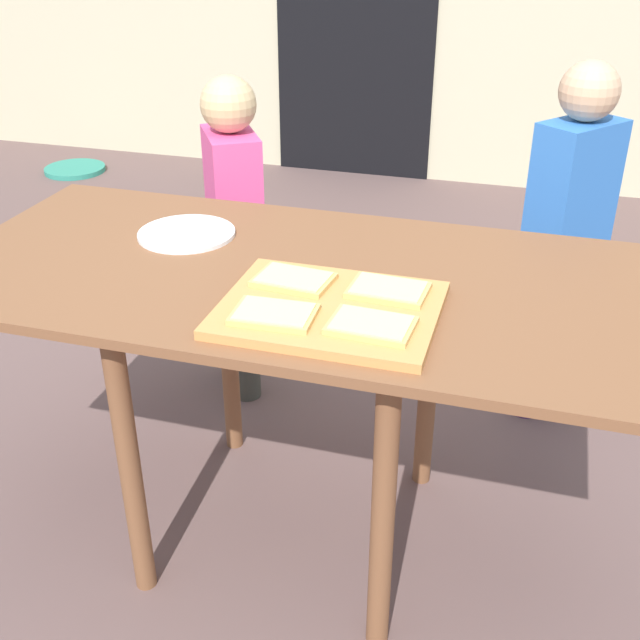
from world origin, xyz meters
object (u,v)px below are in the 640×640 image
object	(u,v)px
pizza_slice_near_right	(371,325)
plate_white_left	(187,234)
dining_table	(291,307)
pizza_slice_near_left	(274,314)
pizza_slice_far_right	(388,290)
pizza_slice_far_left	(294,279)
child_left	(235,224)
child_right	(567,227)
cutting_board	(329,310)
garden_hose_coil	(75,169)

from	to	relation	value
pizza_slice_near_right	plate_white_left	world-z (taller)	pizza_slice_near_right
dining_table	pizza_slice_near_left	xyz separation A→B (m)	(0.05, -0.24, 0.12)
pizza_slice_near_right	dining_table	bearing A→B (deg)	135.24
pizza_slice_near_right	pizza_slice_far_right	world-z (taller)	same
dining_table	pizza_slice_far_right	bearing A→B (deg)	-19.15
pizza_slice_far_left	child_left	xyz separation A→B (m)	(-0.42, 0.69, -0.19)
dining_table	pizza_slice_far_left	bearing A→B (deg)	-66.78
child_right	pizza_slice_near_left	bearing A→B (deg)	-118.20
pizza_slice_near_right	child_right	world-z (taller)	child_right
pizza_slice_far_right	plate_white_left	size ratio (longest dim) A/B	0.69
child_left	plate_white_left	bearing A→B (deg)	-80.80
pizza_slice_near_right	child_right	distance (m)	1.07
cutting_board	garden_hose_coil	distance (m)	3.61
dining_table	child_right	bearing A→B (deg)	52.31
pizza_slice_near_left	child_left	size ratio (longest dim) A/B	0.16
cutting_board	child_left	xyz separation A→B (m)	(-0.52, 0.77, -0.17)
dining_table	pizza_slice_near_left	size ratio (longest dim) A/B	9.72
pizza_slice_near_left	child_left	world-z (taller)	child_left
cutting_board	pizza_slice_near_left	xyz separation A→B (m)	(-0.09, -0.08, 0.02)
garden_hose_coil	pizza_slice_near_right	bearing A→B (deg)	-48.16
cutting_board	child_left	bearing A→B (deg)	123.86
cutting_board	garden_hose_coil	world-z (taller)	cutting_board
cutting_board	pizza_slice_near_right	xyz separation A→B (m)	(0.10, -0.07, 0.02)
pizza_slice_near_right	pizza_slice_far_right	distance (m)	0.15
cutting_board	child_right	distance (m)	1.04
child_right	garden_hose_coil	world-z (taller)	child_right
plate_white_left	child_left	size ratio (longest dim) A/B	0.23
dining_table	pizza_slice_far_right	world-z (taller)	pizza_slice_far_right
dining_table	garden_hose_coil	world-z (taller)	dining_table
pizza_slice_near_right	pizza_slice_far_right	xyz separation A→B (m)	(-0.00, 0.15, 0.00)
dining_table	cutting_board	bearing A→B (deg)	-50.63
cutting_board	garden_hose_coil	xyz separation A→B (m)	(-2.34, 2.65, -0.74)
pizza_slice_near_right	child_right	size ratio (longest dim) A/B	0.15
pizza_slice_far_right	garden_hose_coil	bearing A→B (deg)	133.48
cutting_board	pizza_slice_near_right	world-z (taller)	pizza_slice_near_right
plate_white_left	child_right	size ratio (longest dim) A/B	0.22
pizza_slice_near_right	child_right	xyz separation A→B (m)	(0.35, 1.00, -0.15)
child_left	dining_table	bearing A→B (deg)	-57.81
pizza_slice_near_left	pizza_slice_far_right	world-z (taller)	same
pizza_slice_near_right	pizza_slice_far_right	size ratio (longest dim) A/B	1.00
cutting_board	pizza_slice_near_left	world-z (taller)	pizza_slice_near_left
pizza_slice_near_left	plate_white_left	size ratio (longest dim) A/B	0.68
pizza_slice_far_right	plate_white_left	xyz separation A→B (m)	(-0.54, 0.20, -0.02)
pizza_slice_far_right	pizza_slice_near_left	bearing A→B (deg)	-138.92
plate_white_left	child_right	xyz separation A→B (m)	(0.89, 0.64, -0.13)
dining_table	pizza_slice_near_left	world-z (taller)	pizza_slice_near_left
cutting_board	child_right	xyz separation A→B (m)	(0.45, 0.93, -0.13)
pizza_slice_near_left	child_right	distance (m)	1.15
pizza_slice_near_right	garden_hose_coil	distance (m)	3.73
dining_table	garden_hose_coil	xyz separation A→B (m)	(-2.20, 2.49, -0.64)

